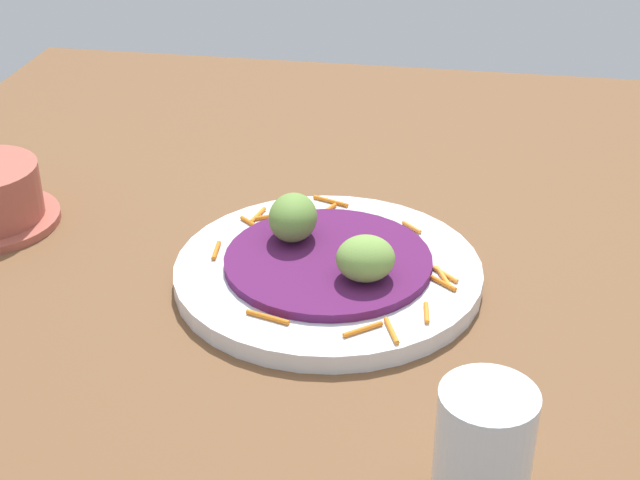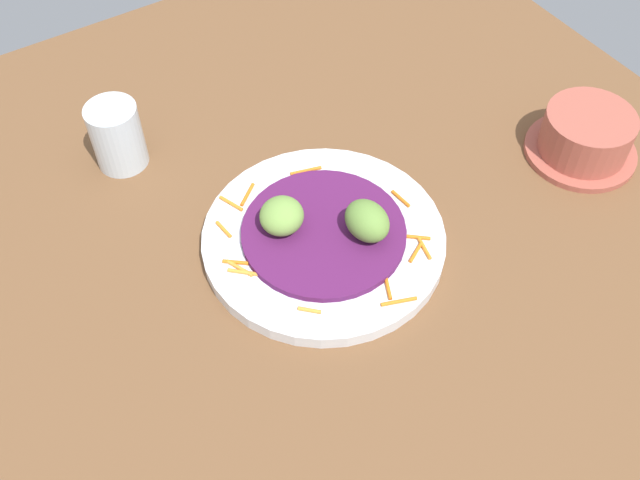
% 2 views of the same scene
% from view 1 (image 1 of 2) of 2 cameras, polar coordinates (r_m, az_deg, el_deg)
% --- Properties ---
extents(table_surface, '(1.10, 1.10, 0.02)m').
position_cam_1_polar(table_surface, '(0.84, 3.20, -2.29)').
color(table_surface, brown).
rests_on(table_surface, ground).
extents(main_plate, '(0.27, 0.27, 0.02)m').
position_cam_1_polar(main_plate, '(0.81, 0.49, -2.02)').
color(main_plate, silver).
rests_on(main_plate, table_surface).
extents(cabbage_bed, '(0.18, 0.18, 0.01)m').
position_cam_1_polar(cabbage_bed, '(0.80, 0.50, -1.28)').
color(cabbage_bed, '#51194C').
rests_on(cabbage_bed, main_plate).
extents(carrot_garnish, '(0.22, 0.23, 0.00)m').
position_cam_1_polar(carrot_garnish, '(0.81, 1.28, -1.15)').
color(carrot_garnish, orange).
rests_on(carrot_garnish, main_plate).
extents(guac_scoop_left, '(0.07, 0.07, 0.04)m').
position_cam_1_polar(guac_scoop_left, '(0.76, 2.85, -1.14)').
color(guac_scoop_left, '#759E47').
rests_on(guac_scoop_left, cabbage_bed).
extents(guac_scoop_center, '(0.05, 0.06, 0.04)m').
position_cam_1_polar(guac_scoop_center, '(0.82, -1.68, 1.37)').
color(guac_scoop_center, olive).
rests_on(guac_scoop_center, cabbage_bed).
extents(water_glass, '(0.06, 0.06, 0.08)m').
position_cam_1_polar(water_glass, '(0.59, 9.98, -12.38)').
color(water_glass, silver).
rests_on(water_glass, table_surface).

